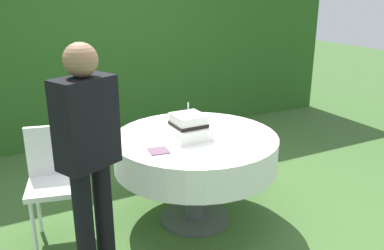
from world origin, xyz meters
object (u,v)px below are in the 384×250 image
at_px(serving_plate_far, 220,152).
at_px(garden_chair, 55,173).
at_px(standing_person, 89,154).
at_px(serving_plate_right, 167,118).
at_px(cake_table, 196,151).
at_px(napkin_stack, 159,151).
at_px(serving_plate_near, 210,123).
at_px(serving_plate_left, 233,127).
at_px(wedding_cake, 188,127).

xyz_separation_m(serving_plate_far, garden_chair, (-1.06, 0.67, -0.22)).
xyz_separation_m(garden_chair, standing_person, (0.12, -0.68, 0.39)).
xyz_separation_m(serving_plate_far, serving_plate_right, (-0.01, 0.90, 0.00)).
relative_size(cake_table, napkin_stack, 9.32).
height_order(serving_plate_near, serving_plate_far, same).
distance_m(serving_plate_right, napkin_stack, 0.77).
xyz_separation_m(cake_table, napkin_stack, (-0.39, -0.17, 0.14)).
height_order(serving_plate_left, napkin_stack, serving_plate_left).
distance_m(cake_table, standing_person, 1.08).
distance_m(serving_plate_near, serving_plate_far, 0.66).
bearing_deg(cake_table, garden_chair, 165.63).
bearing_deg(serving_plate_near, serving_plate_left, -56.66).
bearing_deg(serving_plate_near, cake_table, -140.41).
relative_size(serving_plate_far, serving_plate_right, 1.14).
bearing_deg(serving_plate_left, serving_plate_right, 129.61).
xyz_separation_m(serving_plate_near, serving_plate_far, (-0.27, -0.61, 0.00)).
relative_size(serving_plate_far, serving_plate_left, 1.05).
distance_m(wedding_cake, serving_plate_left, 0.46).
bearing_deg(napkin_stack, serving_plate_right, 61.36).
height_order(napkin_stack, standing_person, standing_person).
bearing_deg(serving_plate_right, napkin_stack, -118.64).
relative_size(serving_plate_far, napkin_stack, 0.94).
bearing_deg(serving_plate_right, garden_chair, -167.48).
distance_m(wedding_cake, napkin_stack, 0.37).
bearing_deg(standing_person, garden_chair, 100.44).
xyz_separation_m(serving_plate_left, napkin_stack, (-0.77, -0.20, -0.00)).
bearing_deg(napkin_stack, wedding_cake, 25.46).
xyz_separation_m(cake_table, standing_person, (-0.95, -0.40, 0.31)).
bearing_deg(cake_table, serving_plate_left, 4.39).
xyz_separation_m(serving_plate_near, standing_person, (-1.20, -0.61, 0.17)).
xyz_separation_m(wedding_cake, serving_plate_right, (0.05, 0.53, -0.08)).
bearing_deg(garden_chair, wedding_cake, -16.33).
relative_size(cake_table, standing_person, 0.83).
bearing_deg(serving_plate_left, garden_chair, 170.33).
relative_size(serving_plate_left, garden_chair, 0.14).
xyz_separation_m(cake_table, serving_plate_left, (0.37, 0.03, 0.14)).
xyz_separation_m(serving_plate_right, napkin_stack, (-0.37, -0.68, -0.00)).
bearing_deg(garden_chair, standing_person, -79.56).
distance_m(serving_plate_left, serving_plate_right, 0.62).
bearing_deg(serving_plate_left, serving_plate_far, -132.17).
height_order(serving_plate_far, serving_plate_right, same).
height_order(cake_table, garden_chair, garden_chair).
distance_m(cake_table, serving_plate_left, 0.40).
bearing_deg(serving_plate_far, wedding_cake, 99.28).
bearing_deg(serving_plate_near, napkin_stack, -149.59).
bearing_deg(wedding_cake, cake_table, 13.69).
distance_m(serving_plate_far, garden_chair, 1.27).
height_order(serving_plate_near, serving_plate_right, same).
xyz_separation_m(serving_plate_near, garden_chair, (-1.33, 0.07, -0.22)).
bearing_deg(standing_person, napkin_stack, 22.73).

